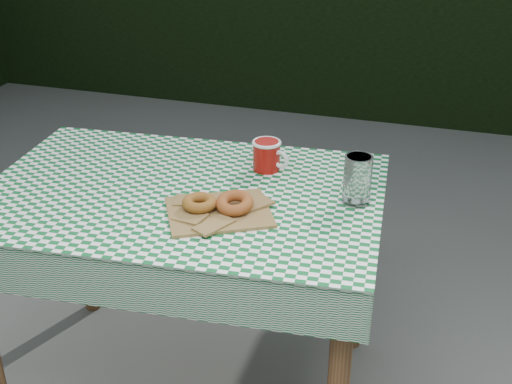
# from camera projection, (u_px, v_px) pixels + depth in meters

# --- Properties ---
(table) EXTENTS (1.23, 0.87, 0.75)m
(table) POSITION_uv_depth(u_px,v_px,m) (188.00, 295.00, 2.18)
(table) COLOR brown
(table) RESTS_ON ground
(tablecloth) EXTENTS (1.25, 0.89, 0.01)m
(tablecloth) POSITION_uv_depth(u_px,v_px,m) (182.00, 192.00, 2.01)
(tablecloth) COLOR #0D5426
(tablecloth) RESTS_ON table
(paper_bag) EXTENTS (0.36, 0.34, 0.02)m
(paper_bag) POSITION_uv_depth(u_px,v_px,m) (219.00, 211.00, 1.88)
(paper_bag) COLOR olive
(paper_bag) RESTS_ON tablecloth
(bagel_front) EXTENTS (0.13, 0.13, 0.03)m
(bagel_front) POSITION_uv_depth(u_px,v_px,m) (199.00, 203.00, 1.88)
(bagel_front) COLOR #98671F
(bagel_front) RESTS_ON paper_bag
(bagel_back) EXTENTS (0.11, 0.11, 0.03)m
(bagel_back) POSITION_uv_depth(u_px,v_px,m) (235.00, 203.00, 1.87)
(bagel_back) COLOR #9B5220
(bagel_back) RESTS_ON paper_bag
(coffee_mug) EXTENTS (0.22, 0.22, 0.10)m
(coffee_mug) POSITION_uv_depth(u_px,v_px,m) (267.00, 155.00, 2.12)
(coffee_mug) COLOR #940E09
(coffee_mug) RESTS_ON tablecloth
(drinking_glass) EXTENTS (0.08, 0.08, 0.15)m
(drinking_glass) POSITION_uv_depth(u_px,v_px,m) (357.00, 180.00, 1.91)
(drinking_glass) COLOR silver
(drinking_glass) RESTS_ON tablecloth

